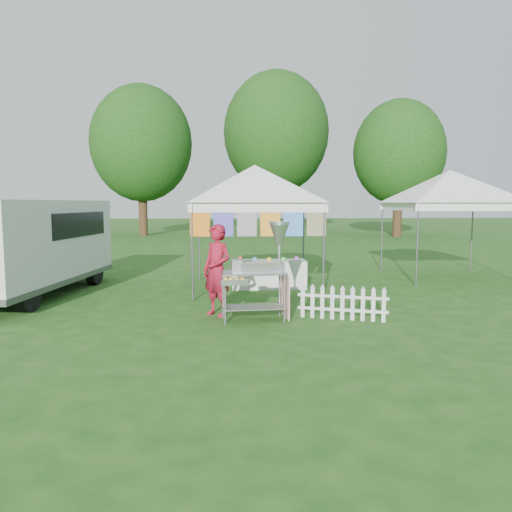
{
  "coord_description": "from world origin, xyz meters",
  "views": [
    {
      "loc": [
        -0.71,
        -8.57,
        2.09
      ],
      "look_at": [
        -0.14,
        0.72,
        1.1
      ],
      "focal_mm": 35.0,
      "sensor_mm": 36.0,
      "label": 1
    }
  ],
  "objects": [
    {
      "name": "tree_right",
      "position": [
        10.0,
        22.0,
        5.18
      ],
      "size": [
        5.6,
        5.6,
        8.42
      ],
      "color": "#382A14",
      "rests_on": "ground"
    },
    {
      "name": "display_table",
      "position": [
        0.35,
        3.56,
        0.34
      ],
      "size": [
        1.8,
        0.7,
        0.69
      ],
      "primitive_type": "cube",
      "color": "white",
      "rests_on": "ground"
    },
    {
      "name": "ground",
      "position": [
        0.0,
        0.0,
        0.0
      ],
      "size": [
        120.0,
        120.0,
        0.0
      ],
      "primitive_type": "plane",
      "color": "#1A4A15",
      "rests_on": "ground"
    },
    {
      "name": "tree_mid",
      "position": [
        3.0,
        28.0,
        7.14
      ],
      "size": [
        7.6,
        7.6,
        11.52
      ],
      "color": "#382A14",
      "rests_on": "ground"
    },
    {
      "name": "tree_left",
      "position": [
        -6.0,
        24.0,
        5.83
      ],
      "size": [
        6.4,
        6.4,
        9.53
      ],
      "color": "#382A14",
      "rests_on": "ground"
    },
    {
      "name": "canopy_right",
      "position": [
        5.5,
        5.0,
        2.99
      ],
      "size": [
        4.24,
        4.24,
        3.45
      ],
      "color": "#59595E",
      "rests_on": "ground"
    },
    {
      "name": "picket_fence",
      "position": [
        1.38,
        0.12,
        0.29
      ],
      "size": [
        1.54,
        0.55,
        0.56
      ],
      "rotation": [
        0.0,
        0.0,
        -0.33
      ],
      "color": "silver",
      "rests_on": "ground"
    },
    {
      "name": "canopy_main",
      "position": [
        0.0,
        3.49,
        2.99
      ],
      "size": [
        4.24,
        4.24,
        3.45
      ],
      "color": "#59595E",
      "rests_on": "ground"
    },
    {
      "name": "cargo_van",
      "position": [
        -5.17,
        2.99,
        1.16
      ],
      "size": [
        2.73,
        5.4,
        2.15
      ],
      "rotation": [
        0.0,
        0.0,
        -0.13
      ],
      "color": "silver",
      "rests_on": "ground"
    },
    {
      "name": "vendor",
      "position": [
        -0.87,
        0.59,
        0.85
      ],
      "size": [
        0.73,
        0.72,
        1.7
      ],
      "primitive_type": "imported",
      "rotation": [
        0.0,
        0.0,
        -0.76
      ],
      "color": "maroon",
      "rests_on": "ground"
    },
    {
      "name": "donut_cart",
      "position": [
        -0.03,
        0.2,
        1.04
      ],
      "size": [
        1.26,
        0.95,
        1.76
      ],
      "rotation": [
        0.0,
        0.0,
        0.08
      ],
      "color": "gray",
      "rests_on": "ground"
    }
  ]
}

